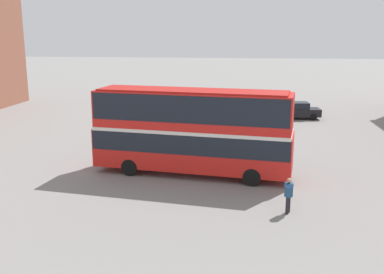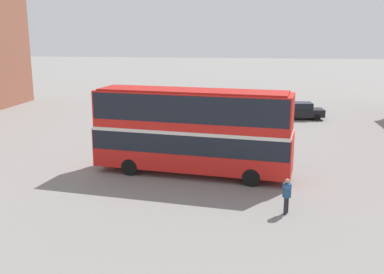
{
  "view_description": "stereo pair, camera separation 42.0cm",
  "coord_description": "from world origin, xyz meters",
  "px_view_note": "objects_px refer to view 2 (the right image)",
  "views": [
    {
      "loc": [
        3.81,
        -25.3,
        8.02
      ],
      "look_at": [
        0.75,
        -0.66,
        2.21
      ],
      "focal_mm": 42.0,
      "sensor_mm": 36.0,
      "label": 1
    },
    {
      "loc": [
        4.22,
        -25.24,
        8.02
      ],
      "look_at": [
        0.75,
        -0.66,
        2.21
      ],
      "focal_mm": 42.0,
      "sensor_mm": 36.0,
      "label": 2
    }
  ],
  "objects_px": {
    "pedestrian_foreground": "(287,192)",
    "double_decker_bus": "(192,127)",
    "parked_car_kerb_near": "(164,120)",
    "parked_car_kerb_far": "(302,111)"
  },
  "relations": [
    {
      "from": "double_decker_bus",
      "to": "parked_car_kerb_near",
      "type": "height_order",
      "value": "double_decker_bus"
    },
    {
      "from": "double_decker_bus",
      "to": "pedestrian_foreground",
      "type": "bearing_deg",
      "value": -38.0
    },
    {
      "from": "pedestrian_foreground",
      "to": "parked_car_kerb_near",
      "type": "bearing_deg",
      "value": -42.28
    },
    {
      "from": "double_decker_bus",
      "to": "parked_car_kerb_far",
      "type": "relative_size",
      "value": 2.8
    },
    {
      "from": "double_decker_bus",
      "to": "pedestrian_foreground",
      "type": "xyz_separation_m",
      "value": [
        5.03,
        -5.16,
        -1.78
      ]
    },
    {
      "from": "parked_car_kerb_near",
      "to": "parked_car_kerb_far",
      "type": "distance_m",
      "value": 13.5
    },
    {
      "from": "pedestrian_foreground",
      "to": "parked_car_kerb_far",
      "type": "height_order",
      "value": "pedestrian_foreground"
    },
    {
      "from": "double_decker_bus",
      "to": "parked_car_kerb_far",
      "type": "height_order",
      "value": "double_decker_bus"
    },
    {
      "from": "pedestrian_foreground",
      "to": "parked_car_kerb_near",
      "type": "height_order",
      "value": "pedestrian_foreground"
    },
    {
      "from": "pedestrian_foreground",
      "to": "double_decker_bus",
      "type": "bearing_deg",
      "value": -25.98
    }
  ]
}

